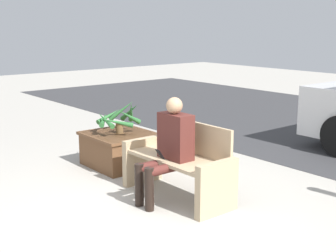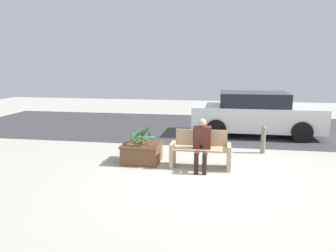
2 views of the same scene
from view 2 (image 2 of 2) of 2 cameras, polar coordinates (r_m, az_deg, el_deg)
name	(u,v)px [view 2 (image 2 of 2)]	position (r m, az deg, el deg)	size (l,w,h in m)	color
ground_plane	(208,177)	(7.42, 7.02, -8.76)	(30.00, 30.00, 0.00)	#ADA89E
road_surface	(215,128)	(12.87, 8.20, -0.31)	(20.00, 6.00, 0.01)	#38383A
bench	(201,150)	(7.96, 5.70, -4.26)	(1.44, 0.57, 0.88)	tan
person_seated	(202,142)	(7.71, 5.89, -2.77)	(0.42, 0.62, 1.21)	#51231E
planter_box	(142,152)	(8.36, -4.56, -4.57)	(0.96, 0.88, 0.48)	brown
potted_plant	(141,135)	(8.24, -4.66, -1.49)	(0.69, 0.64, 0.48)	brown
parked_car	(255,114)	(11.77, 14.99, 2.04)	(4.34, 1.98, 1.50)	silver
bollard_post	(263,139)	(9.50, 16.27, -2.16)	(0.15, 0.15, 0.78)	slate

